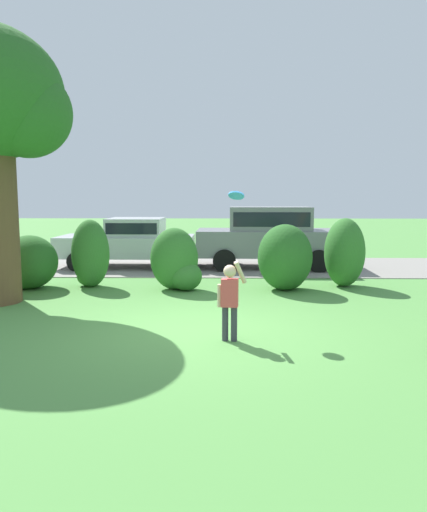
{
  "coord_description": "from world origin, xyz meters",
  "views": [
    {
      "loc": [
        0.5,
        -8.17,
        2.29
      ],
      "look_at": [
        0.3,
        1.43,
        1.1
      ],
      "focal_mm": 34.74,
      "sensor_mm": 36.0,
      "label": 1
    }
  ],
  "objects_px": {
    "child_thrower": "(230,296)",
    "frisbee": "(236,195)",
    "parked_suv": "(270,234)",
    "parked_sedan": "(130,241)"
  },
  "relations": [
    {
      "from": "parked_suv",
      "to": "frisbee",
      "type": "bearing_deg",
      "value": -100.06
    },
    {
      "from": "parked_suv",
      "to": "child_thrower",
      "type": "xyz_separation_m",
      "value": [
        -1.33,
        -7.88,
        -0.36
      ]
    },
    {
      "from": "child_thrower",
      "to": "frisbee",
      "type": "height_order",
      "value": "frisbee"
    },
    {
      "from": "parked_sedan",
      "to": "frisbee",
      "type": "relative_size",
      "value": 14.94
    },
    {
      "from": "parked_suv",
      "to": "frisbee",
      "type": "height_order",
      "value": "frisbee"
    },
    {
      "from": "child_thrower",
      "to": "frisbee",
      "type": "relative_size",
      "value": 4.35
    },
    {
      "from": "parked_sedan",
      "to": "child_thrower",
      "type": "bearing_deg",
      "value": -68.75
    },
    {
      "from": "frisbee",
      "to": "parked_suv",
      "type": "bearing_deg",
      "value": 79.94
    },
    {
      "from": "parked_sedan",
      "to": "parked_suv",
      "type": "relative_size",
      "value": 0.93
    },
    {
      "from": "parked_suv",
      "to": "child_thrower",
      "type": "relative_size",
      "value": 3.68
    }
  ]
}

